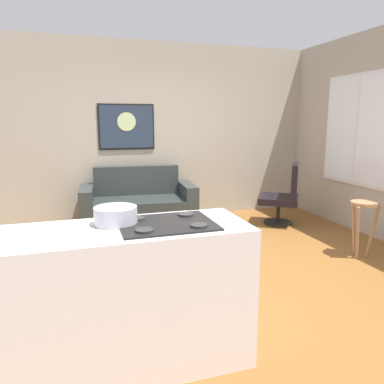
{
  "coord_description": "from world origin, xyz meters",
  "views": [
    {
      "loc": [
        -1.27,
        -3.4,
        1.59
      ],
      "look_at": [
        0.11,
        0.9,
        0.7
      ],
      "focal_mm": 34.04,
      "sensor_mm": 36.0,
      "label": 1
    }
  ],
  "objects_px": {
    "armchair": "(284,195)",
    "mixing_bowl": "(116,216)",
    "couch": "(139,208)",
    "coffee_table": "(153,222)",
    "wall_painting": "(127,127)",
    "bar_stool": "(363,216)"
  },
  "relations": [
    {
      "from": "couch",
      "to": "coffee_table",
      "type": "height_order",
      "value": "couch"
    },
    {
      "from": "armchair",
      "to": "wall_painting",
      "type": "distance_m",
      "value": 2.66
    },
    {
      "from": "armchair",
      "to": "wall_painting",
      "type": "xyz_separation_m",
      "value": [
        -2.24,
        1.0,
        1.04
      ]
    },
    {
      "from": "coffee_table",
      "to": "armchair",
      "type": "bearing_deg",
      "value": 13.94
    },
    {
      "from": "couch",
      "to": "wall_painting",
      "type": "distance_m",
      "value": 1.29
    },
    {
      "from": "coffee_table",
      "to": "wall_painting",
      "type": "xyz_separation_m",
      "value": [
        -0.07,
        1.54,
        1.12
      ]
    },
    {
      "from": "couch",
      "to": "mixing_bowl",
      "type": "distance_m",
      "value": 3.14
    },
    {
      "from": "armchair",
      "to": "bar_stool",
      "type": "xyz_separation_m",
      "value": [
        0.12,
        -1.48,
        0.04
      ]
    },
    {
      "from": "mixing_bowl",
      "to": "bar_stool",
      "type": "bearing_deg",
      "value": 19.1
    },
    {
      "from": "armchair",
      "to": "mixing_bowl",
      "type": "bearing_deg",
      "value": -138.29
    },
    {
      "from": "couch",
      "to": "coffee_table",
      "type": "distance_m",
      "value": 1.05
    },
    {
      "from": "armchair",
      "to": "mixing_bowl",
      "type": "distance_m",
      "value": 3.79
    },
    {
      "from": "bar_stool",
      "to": "mixing_bowl",
      "type": "xyz_separation_m",
      "value": [
        -2.92,
        -1.01,
        0.49
      ]
    },
    {
      "from": "armchair",
      "to": "bar_stool",
      "type": "bearing_deg",
      "value": -85.22
    },
    {
      "from": "coffee_table",
      "to": "armchair",
      "type": "xyz_separation_m",
      "value": [
        2.17,
        0.54,
        0.09
      ]
    },
    {
      "from": "bar_stool",
      "to": "wall_painting",
      "type": "distance_m",
      "value": 3.57
    },
    {
      "from": "armchair",
      "to": "mixing_bowl",
      "type": "xyz_separation_m",
      "value": [
        -2.8,
        -2.49,
        0.53
      ]
    },
    {
      "from": "wall_painting",
      "to": "coffee_table",
      "type": "bearing_deg",
      "value": -87.34
    },
    {
      "from": "couch",
      "to": "coffee_table",
      "type": "relative_size",
      "value": 1.6
    },
    {
      "from": "mixing_bowl",
      "to": "wall_painting",
      "type": "xyz_separation_m",
      "value": [
        0.56,
        3.5,
        0.51
      ]
    },
    {
      "from": "coffee_table",
      "to": "armchair",
      "type": "distance_m",
      "value": 2.23
    },
    {
      "from": "wall_painting",
      "to": "bar_stool",
      "type": "bearing_deg",
      "value": -46.44
    }
  ]
}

